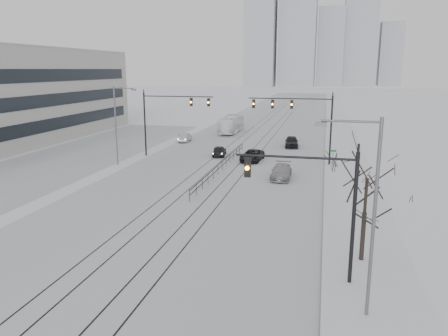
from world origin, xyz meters
The scene contains 21 objects.
ground centered at (0.00, 0.00, 0.00)m, with size 500.00×500.00×0.00m, color silver.
road centered at (0.00, 60.00, 0.01)m, with size 22.00×260.00×0.02m, color silver.
sidewalk_east centered at (13.50, 60.00, 0.08)m, with size 5.00×260.00×0.16m, color silver.
curb centered at (11.05, 60.00, 0.06)m, with size 0.10×260.00×0.12m, color gray.
parking_strip centered at (-20.00, 35.00, 0.01)m, with size 14.00×60.00×0.03m, color silver.
tram_rails centered at (0.00, 40.00, 0.02)m, with size 5.30×180.00×0.01m.
skyline centered at (5.02, 273.63, 30.65)m, with size 96.00×48.00×72.00m.
traffic_mast_near centered at (10.79, 6.00, 4.56)m, with size 6.10×0.37×7.00m.
traffic_mast_ne centered at (8.15, 34.99, 5.76)m, with size 9.60×0.37×8.00m.
traffic_mast_nw centered at (-8.52, 36.00, 5.57)m, with size 9.10×0.37×8.00m.
street_light_east centered at (12.70, 3.00, 5.21)m, with size 2.73×0.25×9.00m.
street_light_west centered at (-12.20, 30.00, 5.21)m, with size 2.73×0.25×9.00m.
bare_tree centered at (13.20, 9.00, 4.49)m, with size 4.40×4.40×6.10m.
median_fence centered at (0.00, 30.00, 0.53)m, with size 0.06×24.00×1.00m.
street_sign centered at (11.80, 32.00, 1.61)m, with size 0.70×0.06×2.40m.
sedan_sb_inner centered at (-2.21, 37.79, 0.66)m, with size 1.57×3.90×1.33m, color black.
sedan_sb_outer centered at (-10.00, 47.50, 0.67)m, with size 1.41×4.05×1.33m, color #A0A2A8.
sedan_nb_front centered at (2.40, 35.61, 0.67)m, with size 2.23×4.83×1.34m, color black.
sedan_nb_right centered at (6.71, 27.71, 0.70)m, with size 1.95×4.80×1.39m, color #94959A.
sedan_nb_far centered at (6.30, 46.52, 0.77)m, with size 1.82×4.53×1.54m, color black.
box_truck centered at (-5.10, 58.68, 1.47)m, with size 2.47×10.54×2.93m, color white.
Camera 1 is at (10.74, -15.60, 10.90)m, focal length 35.00 mm.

